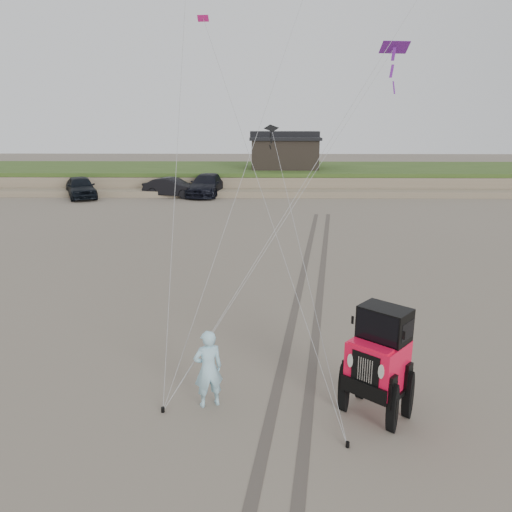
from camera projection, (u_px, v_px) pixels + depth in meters
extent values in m
plane|color=#6B6054|center=(255.00, 396.00, 11.78)|extent=(160.00, 160.00, 0.00)
cube|color=#7A6B54|center=(263.00, 178.00, 48.18)|extent=(160.00, 12.00, 1.40)
cube|color=#2D4719|center=(263.00, 169.00, 47.95)|extent=(160.00, 12.00, 0.35)
cube|color=#7A6B54|center=(263.00, 192.00, 42.04)|extent=(160.00, 3.50, 0.50)
cube|color=black|center=(284.00, 154.00, 46.56)|extent=(6.00, 5.00, 2.60)
cube|color=black|center=(285.00, 138.00, 46.17)|extent=(6.40, 5.40, 0.25)
cube|color=black|center=(285.00, 134.00, 46.07)|extent=(6.40, 1.20, 0.50)
imported|color=black|center=(81.00, 187.00, 40.34)|extent=(4.13, 5.53, 1.75)
imported|color=black|center=(172.00, 187.00, 40.84)|extent=(5.02, 2.97, 1.56)
imported|color=black|center=(207.00, 185.00, 41.61)|extent=(3.36, 6.36, 1.76)
imported|color=#98D0EB|center=(208.00, 369.00, 11.17)|extent=(0.78, 0.65, 1.84)
cube|color=black|center=(271.00, 128.00, 17.46)|extent=(0.53, 0.51, 0.25)
cube|color=#D21A78|center=(203.00, 18.00, 19.16)|extent=(0.44, 0.22, 0.22)
cube|color=#6C1A93|center=(395.00, 47.00, 18.86)|extent=(1.08, 0.63, 0.39)
cylinder|color=black|center=(163.00, 410.00, 11.12)|extent=(0.08, 0.08, 0.12)
cylinder|color=black|center=(348.00, 445.00, 9.94)|extent=(0.08, 0.08, 0.12)
cube|color=#4C443D|center=(300.00, 286.00, 19.46)|extent=(4.42, 29.74, 0.01)
cube|color=#4C443D|center=(321.00, 286.00, 19.44)|extent=(4.42, 29.74, 0.01)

